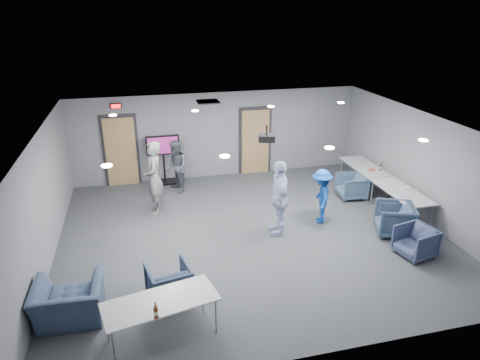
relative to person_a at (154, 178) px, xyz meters
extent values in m
plane|color=#35373C|center=(2.15, -1.75, -0.98)|extent=(9.00, 9.00, 0.00)
plane|color=white|center=(2.15, -1.75, 1.72)|extent=(9.00, 9.00, 0.00)
cube|color=slate|center=(2.15, 2.25, 0.37)|extent=(9.00, 0.02, 2.70)
cube|color=slate|center=(2.15, -5.75, 0.37)|extent=(9.00, 0.02, 2.70)
cube|color=slate|center=(-2.35, -1.75, 0.37)|extent=(0.02, 8.00, 2.70)
cube|color=slate|center=(6.65, -1.75, 0.37)|extent=(0.02, 8.00, 2.70)
cube|color=black|center=(-0.85, 2.22, 0.10)|extent=(1.06, 0.06, 2.24)
cube|color=#AA7B52|center=(-0.85, 2.18, 0.07)|extent=(0.90, 0.05, 2.10)
cylinder|color=#999CA2|center=(-0.50, 2.13, 0.02)|extent=(0.04, 0.10, 0.04)
cube|color=black|center=(3.35, 2.22, 0.10)|extent=(1.06, 0.06, 2.24)
cube|color=#AA7B52|center=(3.35, 2.18, 0.07)|extent=(0.90, 0.05, 2.10)
cylinder|color=#999CA2|center=(3.70, 2.13, 0.02)|extent=(0.04, 0.10, 0.04)
cube|color=black|center=(-0.85, 2.19, 1.47)|extent=(0.32, 0.06, 0.16)
cube|color=#FF0C0C|center=(-0.85, 2.15, 1.47)|extent=(0.26, 0.02, 0.11)
cube|color=black|center=(1.65, 1.05, 1.70)|extent=(0.60, 0.60, 0.03)
cylinder|color=white|center=(-0.85, -3.55, 1.70)|extent=(0.18, 0.18, 0.02)
cylinder|color=white|center=(-0.85, 0.05, 1.70)|extent=(0.18, 0.18, 0.02)
cylinder|color=white|center=(1.15, -3.55, 1.70)|extent=(0.18, 0.18, 0.02)
cylinder|color=white|center=(1.15, 0.05, 1.70)|extent=(0.18, 0.18, 0.02)
cylinder|color=white|center=(3.15, -3.55, 1.70)|extent=(0.18, 0.18, 0.02)
cylinder|color=white|center=(3.15, 0.05, 1.70)|extent=(0.18, 0.18, 0.02)
cylinder|color=white|center=(5.15, -3.55, 1.70)|extent=(0.18, 0.18, 0.02)
cylinder|color=white|center=(5.15, 0.05, 1.70)|extent=(0.18, 0.18, 0.02)
imported|color=gray|center=(0.00, 0.00, 0.00)|extent=(0.51, 0.74, 1.96)
imported|color=#535763|center=(0.69, 1.25, -0.20)|extent=(0.78, 0.89, 1.56)
imported|color=silver|center=(2.81, -1.83, -0.05)|extent=(0.59, 1.14, 1.86)
imported|color=navy|center=(4.02, -1.54, -0.28)|extent=(0.78, 1.03, 1.41)
imported|color=#3D546A|center=(5.50, -0.37, -0.64)|extent=(0.83, 0.81, 0.69)
imported|color=#334459|center=(5.50, -2.56, -0.60)|extent=(1.09, 1.08, 0.77)
imported|color=#353E5C|center=(5.41, -3.53, -0.64)|extent=(0.88, 0.86, 0.68)
imported|color=#313E56|center=(0.01, -3.75, -0.63)|extent=(0.89, 0.91, 0.71)
imported|color=#3B4B67|center=(-1.72, -3.94, -0.61)|extent=(1.18, 1.04, 0.75)
cube|color=silver|center=(6.15, 0.13, -0.27)|extent=(0.76, 1.83, 0.03)
cylinder|color=#999CA2|center=(5.85, 0.96, -0.63)|extent=(0.04, 0.04, 0.70)
cylinder|color=#999CA2|center=(5.85, -0.71, -0.63)|extent=(0.04, 0.04, 0.70)
cylinder|color=#999CA2|center=(6.45, 0.96, -0.63)|extent=(0.04, 0.04, 0.70)
cylinder|color=#999CA2|center=(6.45, -0.71, -0.63)|extent=(0.04, 0.04, 0.70)
cube|color=silver|center=(6.15, -1.77, -0.27)|extent=(0.78, 1.88, 0.03)
cylinder|color=#999CA2|center=(5.84, -0.91, -0.63)|extent=(0.04, 0.04, 0.70)
cylinder|color=#999CA2|center=(5.84, -2.63, -0.63)|extent=(0.04, 0.04, 0.70)
cylinder|color=#999CA2|center=(6.46, -0.91, -0.63)|extent=(0.04, 0.04, 0.70)
cylinder|color=#999CA2|center=(6.46, -2.63, -0.63)|extent=(0.04, 0.04, 0.70)
cube|color=silver|center=(-0.19, -4.75, -0.27)|extent=(1.96, 1.14, 0.03)
cylinder|color=#999CA2|center=(0.56, -4.27, -0.63)|extent=(0.04, 0.04, 0.70)
cylinder|color=#999CA2|center=(-1.08, -4.63, -0.63)|extent=(0.04, 0.04, 0.70)
cylinder|color=#999CA2|center=(0.69, -4.87, -0.63)|extent=(0.04, 0.04, 0.70)
cylinder|color=#999CA2|center=(-0.95, -5.22, -0.63)|extent=(0.04, 0.04, 0.70)
cylinder|color=#54260E|center=(-0.28, -5.14, -0.15)|extent=(0.07, 0.07, 0.20)
cylinder|color=#54260E|center=(-0.28, -5.14, -0.01)|extent=(0.03, 0.03, 0.09)
cylinder|color=beige|center=(-0.28, -5.14, -0.15)|extent=(0.08, 0.08, 0.07)
cylinder|color=#54260E|center=(6.40, -0.33, -0.17)|extent=(0.06, 0.06, 0.17)
cylinder|color=#54260E|center=(6.40, -0.33, -0.05)|extent=(0.02, 0.02, 0.07)
cylinder|color=beige|center=(6.40, -0.33, -0.17)|extent=(0.06, 0.06, 0.06)
cube|color=#D14234|center=(6.14, -0.28, -0.23)|extent=(0.20, 0.16, 0.04)
cube|color=silver|center=(6.33, -1.70, -0.23)|extent=(0.22, 0.15, 0.05)
cube|color=black|center=(0.39, 2.00, -0.95)|extent=(0.67, 0.48, 0.06)
cylinder|color=black|center=(0.39, 2.00, -0.36)|extent=(0.06, 0.06, 1.14)
cube|color=black|center=(0.39, 2.00, 0.25)|extent=(1.00, 0.07, 0.59)
cube|color=#741959|center=(0.39, 1.95, 0.25)|extent=(0.90, 0.01, 0.51)
cylinder|color=black|center=(2.49, -1.74, 1.60)|extent=(0.04, 0.04, 0.22)
cube|color=black|center=(2.49, -1.74, 1.42)|extent=(0.43, 0.39, 0.14)
cylinder|color=black|center=(2.49, -1.91, 1.42)|extent=(0.08, 0.06, 0.08)
camera|label=1|loc=(-0.29, -10.53, 4.17)|focal=32.00mm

